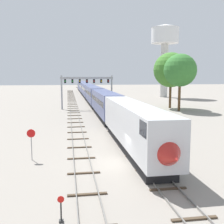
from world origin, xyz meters
TOP-DOWN VIEW (x-y plane):
  - ground_plane at (0.00, 0.00)m, footprint 400.00×400.00m
  - track_main at (2.00, 60.00)m, footprint 2.60×200.00m
  - track_near at (-3.50, 40.00)m, footprint 2.60×160.00m
  - passenger_train at (2.00, 60.05)m, footprint 3.04×132.49m
  - signal_gantry at (-0.25, 40.65)m, footprint 12.10×0.49m
  - water_tower at (29.15, 71.44)m, footprint 9.69×9.69m
  - switch_stand at (-5.10, -9.13)m, footprint 0.36×0.24m
  - stop_sign at (-8.00, 2.33)m, footprint 0.76×0.08m
  - trackside_tree_left at (19.37, 33.98)m, footprint 7.08×7.08m
  - trackside_tree_mid at (19.34, 39.35)m, footprint 8.14×8.14m

SIDE VIEW (x-z plane):
  - ground_plane at x=0.00m, z-range 0.00..0.00m
  - track_main at x=2.00m, z-range -0.01..0.15m
  - track_near at x=-3.50m, z-range -0.01..0.15m
  - switch_stand at x=-5.10m, z-range -0.21..1.25m
  - stop_sign at x=-8.00m, z-range 0.43..3.31m
  - passenger_train at x=2.00m, z-range 0.21..5.01m
  - signal_gantry at x=-0.25m, z-range 1.87..9.57m
  - trackside_tree_left at x=19.37m, z-range 2.60..14.95m
  - trackside_tree_mid at x=19.34m, z-range 2.43..15.48m
  - water_tower at x=29.15m, z-range 7.17..32.42m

